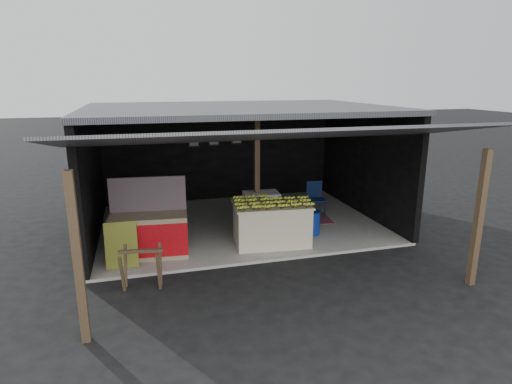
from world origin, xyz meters
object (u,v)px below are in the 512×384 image
object	(u,v)px
neighbor_stall	(149,233)
water_barrel	(312,223)
plastic_chair	(315,196)
sawhorse	(141,264)
white_crate	(261,211)
banana_table	(272,224)

from	to	relation	value
neighbor_stall	water_barrel	size ratio (longest dim) A/B	3.06
plastic_chair	sawhorse	bearing A→B (deg)	-143.53
white_crate	neighbor_stall	bearing A→B (deg)	-156.93
sawhorse	water_barrel	size ratio (longest dim) A/B	1.44
neighbor_stall	water_barrel	world-z (taller)	neighbor_stall
banana_table	water_barrel	distance (m)	1.18
neighbor_stall	water_barrel	distance (m)	3.79
sawhorse	neighbor_stall	bearing A→B (deg)	90.37
sawhorse	white_crate	bearing A→B (deg)	46.83
neighbor_stall	sawhorse	world-z (taller)	neighbor_stall
banana_table	neighbor_stall	xyz separation A→B (m)	(-2.66, 0.04, 0.02)
banana_table	neighbor_stall	distance (m)	2.66
neighbor_stall	plastic_chair	bearing A→B (deg)	25.79
water_barrel	sawhorse	bearing A→B (deg)	-157.12
sawhorse	plastic_chair	world-z (taller)	plastic_chair
white_crate	sawhorse	xyz separation A→B (m)	(-2.89, -2.34, -0.05)
banana_table	plastic_chair	distance (m)	2.44
neighbor_stall	sawhorse	bearing A→B (deg)	-92.16
banana_table	white_crate	size ratio (longest dim) A/B	1.89
banana_table	white_crate	bearing A→B (deg)	92.40
water_barrel	plastic_chair	distance (m)	1.53
banana_table	sawhorse	world-z (taller)	banana_table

